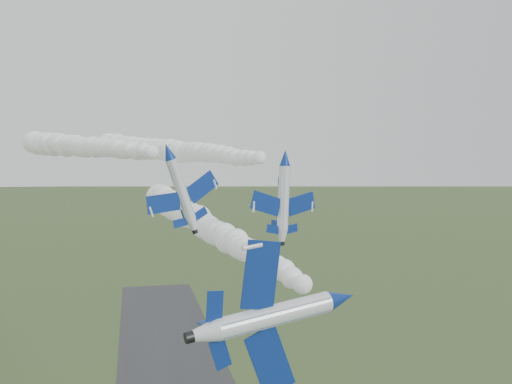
% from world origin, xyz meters
% --- Properties ---
extents(jet_lead, '(4.81, 14.18, 11.72)m').
position_xyz_m(jet_lead, '(7.82, -6.97, 34.86)').
color(jet_lead, white).
extents(smoke_trail_jet_lead, '(17.81, 60.91, 4.53)m').
position_xyz_m(smoke_trail_jet_lead, '(1.54, 27.25, 36.95)').
color(smoke_trail_jet_lead, white).
extents(jet_pair_left, '(9.24, 11.28, 3.85)m').
position_xyz_m(jet_pair_left, '(-4.12, 18.91, 46.91)').
color(jet_pair_left, white).
extents(smoke_trail_jet_pair_left, '(26.70, 61.84, 4.47)m').
position_xyz_m(smoke_trail_jet_pair_left, '(-17.38, 51.41, 48.20)').
color(smoke_trail_jet_pair_left, white).
extents(jet_pair_right, '(10.00, 11.43, 2.98)m').
position_xyz_m(jet_pair_right, '(10.41, 19.53, 46.18)').
color(jet_pair_right, white).
extents(smoke_trail_jet_pair_right, '(27.70, 55.31, 4.79)m').
position_xyz_m(smoke_trail_jet_pair_right, '(-2.26, 49.00, 47.48)').
color(smoke_trail_jet_pair_right, white).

